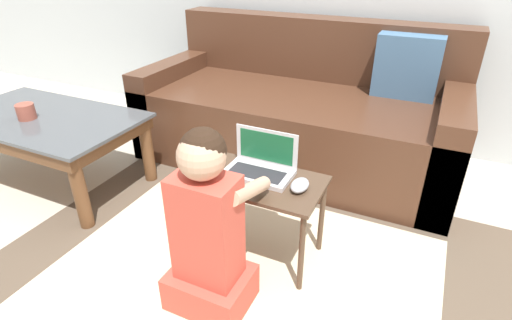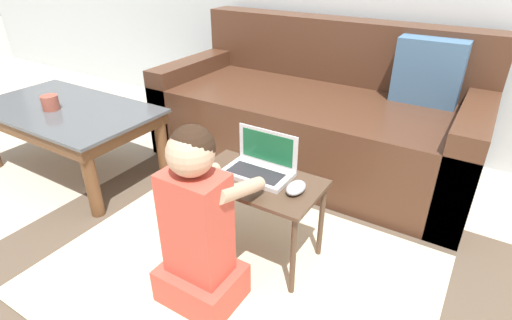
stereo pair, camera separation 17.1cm
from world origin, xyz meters
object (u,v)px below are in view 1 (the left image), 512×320
at_px(couch, 301,114).
at_px(laptop, 260,167).
at_px(laptop_desk, 259,190).
at_px(person_seated, 208,232).
at_px(cup_on_table, 26,112).
at_px(computer_mouse, 300,185).
at_px(coffee_table, 45,127).

bearing_deg(couch, laptop, -80.97).
xyz_separation_m(laptop_desk, person_seated, (-0.04, -0.34, 0.01)).
bearing_deg(couch, cup_on_table, -140.95).
relative_size(laptop_desk, laptop, 1.91).
height_order(couch, person_seated, couch).
relative_size(computer_mouse, cup_on_table, 1.15).
distance_m(couch, computer_mouse, 1.07).
bearing_deg(laptop_desk, coffee_table, 177.38).
xyz_separation_m(couch, laptop, (0.15, -0.96, 0.13)).
height_order(coffee_table, computer_mouse, computer_mouse).
bearing_deg(person_seated, coffee_table, 163.08).
bearing_deg(laptop_desk, person_seated, -97.48).
bearing_deg(person_seated, couch, 95.21).
bearing_deg(cup_on_table, person_seated, -14.09).
distance_m(couch, cup_on_table, 1.60).
xyz_separation_m(coffee_table, person_seated, (1.33, -0.40, -0.01)).
bearing_deg(laptop_desk, cup_on_table, 179.98).
bearing_deg(coffee_table, person_seated, -16.92).
bearing_deg(laptop, person_seated, -94.32).
distance_m(couch, coffee_table, 1.53).
bearing_deg(couch, coffee_table, -141.99).
bearing_deg(computer_mouse, laptop, 165.93).
bearing_deg(computer_mouse, person_seated, -123.81).
distance_m(laptop_desk, laptop, 0.10).
bearing_deg(coffee_table, laptop, -0.62).
bearing_deg(laptop_desk, laptop, 107.65).
height_order(laptop_desk, person_seated, person_seated).
xyz_separation_m(couch, computer_mouse, (0.35, -1.01, 0.12)).
height_order(coffee_table, laptop_desk, coffee_table).
bearing_deg(person_seated, computer_mouse, 56.19).
relative_size(coffee_table, person_seated, 1.45).
bearing_deg(cup_on_table, laptop, 1.97).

